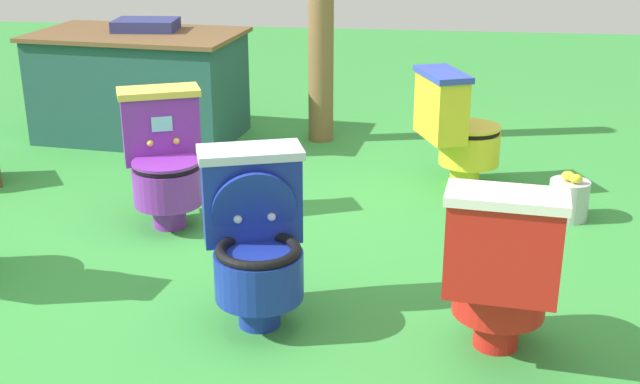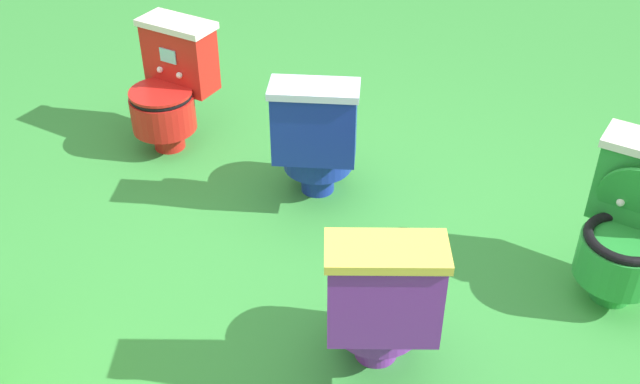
# 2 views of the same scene
# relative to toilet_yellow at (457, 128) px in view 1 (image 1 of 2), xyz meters

# --- Properties ---
(ground) EXTENTS (14.00, 14.00, 0.00)m
(ground) POSITION_rel_toilet_yellow_xyz_m (-1.10, -1.14, -0.37)
(ground) COLOR green
(toilet_yellow) EXTENTS (0.60, 0.55, 0.73)m
(toilet_yellow) POSITION_rel_toilet_yellow_xyz_m (0.00, 0.00, 0.00)
(toilet_yellow) COLOR yellow
(toilet_yellow) RESTS_ON ground
(toilet_purple) EXTENTS (0.56, 0.61, 0.73)m
(toilet_purple) POSITION_rel_toilet_yellow_xyz_m (-1.58, -0.78, 0.00)
(toilet_purple) COLOR purple
(toilet_purple) RESTS_ON ground
(toilet_blue) EXTENTS (0.54, 0.59, 0.73)m
(toilet_blue) POSITION_rel_toilet_yellow_xyz_m (-0.88, -1.77, 0.00)
(toilet_blue) COLOR #192D9E
(toilet_blue) RESTS_ON ground
(toilet_red) EXTENTS (0.46, 0.53, 0.73)m
(toilet_red) POSITION_rel_toilet_yellow_xyz_m (0.11, -1.95, 0.00)
(toilet_red) COLOR red
(toilet_red) RESTS_ON ground
(vendor_table) EXTENTS (1.54, 1.01, 0.85)m
(vendor_table) POSITION_rel_toilet_yellow_xyz_m (-2.25, 0.79, 0.02)
(vendor_table) COLOR #23514C
(vendor_table) RESTS_ON ground
(wooden_post) EXTENTS (0.18, 0.18, 1.77)m
(wooden_post) POSITION_rel_toilet_yellow_xyz_m (-0.94, 0.88, 0.52)
(wooden_post) COLOR brown
(wooden_post) RESTS_ON ground
(lemon_bucket) EXTENTS (0.22, 0.22, 0.28)m
(lemon_bucket) POSITION_rel_toilet_yellow_xyz_m (0.62, -0.45, -0.25)
(lemon_bucket) COLOR #B7B7BF
(lemon_bucket) RESTS_ON ground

